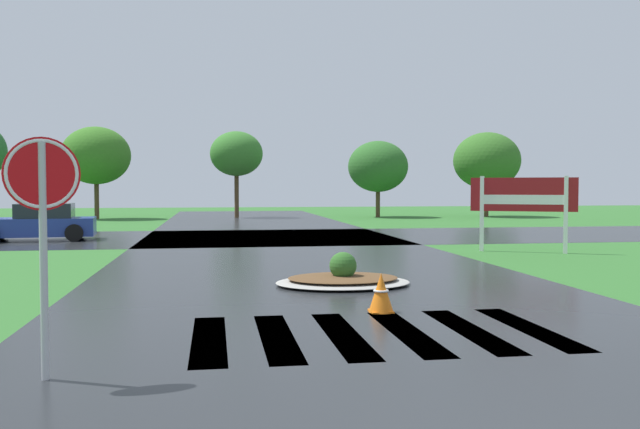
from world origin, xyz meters
name	(u,v)px	position (x,y,z in m)	size (l,w,h in m)	color
asphalt_roadway	(316,279)	(0.00, 10.00, 0.00)	(9.81, 80.00, 0.01)	#232628
asphalt_cross_road	(270,237)	(0.00, 22.19, 0.00)	(90.00, 8.83, 0.01)	#232628
crosswalk_stripes	(375,333)	(0.00, 4.60, 0.00)	(4.95, 2.96, 0.01)	white
stop_sign	(42,200)	(-3.92, 3.00, 1.88)	(0.72, 0.29, 2.53)	#B2B5BA
estate_billboard	(523,199)	(7.15, 14.88, 1.64)	(2.84, 1.50, 2.34)	white
median_island	(343,279)	(0.42, 9.08, 0.13)	(2.76, 2.12, 0.68)	#9E9B93
car_blue_compact	(39,223)	(-8.64, 21.89, 0.64)	(4.29, 2.41, 1.38)	navy
traffic_cone	(381,293)	(0.47, 6.10, 0.31)	(0.40, 0.40, 0.63)	orange
background_treeline	(229,157)	(-1.26, 38.44, 3.84)	(37.07, 5.76, 6.09)	#4C3823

